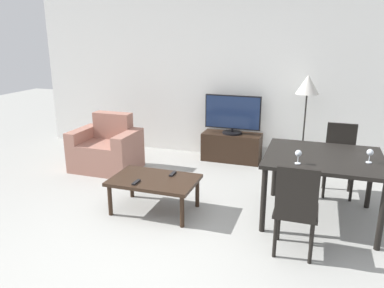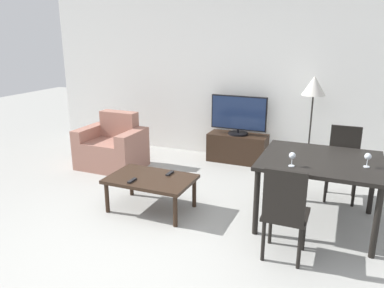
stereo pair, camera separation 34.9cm
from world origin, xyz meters
TOP-DOWN VIEW (x-y plane):
  - ground_plane at (0.00, 0.00)m, footprint 18.00×18.00m
  - wall_back at (0.00, 3.28)m, footprint 7.07×0.06m
  - armchair at (-1.62, 2.00)m, footprint 0.97×0.71m
  - tv_stand at (0.12, 3.01)m, footprint 0.96×0.39m
  - tv at (0.12, 3.01)m, footprint 0.91×0.32m
  - coffee_table at (-0.32, 0.90)m, footprint 1.00×0.64m
  - dining_table at (1.52, 1.32)m, footprint 1.24×1.10m
  - dining_chair_near at (1.30, 0.46)m, footprint 0.40×0.40m
  - dining_chair_far at (1.74, 2.18)m, footprint 0.40×0.40m
  - floor_lamp at (1.24, 2.89)m, footprint 0.34×0.34m
  - remote_primary at (-0.46, 0.71)m, footprint 0.04×0.15m
  - remote_secondary at (-0.17, 1.09)m, footprint 0.04×0.15m
  - wine_glass_left at (1.27, 0.96)m, footprint 0.07×0.07m
  - wine_glass_center at (1.96, 1.23)m, footprint 0.07×0.07m

SIDE VIEW (x-z plane):
  - ground_plane at x=0.00m, z-range 0.00..0.00m
  - tv_stand at x=0.12m, z-range 0.00..0.46m
  - armchair at x=-1.62m, z-range -0.12..0.73m
  - coffee_table at x=-0.32m, z-range 0.16..0.57m
  - remote_primary at x=-0.46m, z-range 0.41..0.43m
  - remote_secondary at x=-0.17m, z-range 0.41..0.43m
  - dining_chair_near at x=1.30m, z-range 0.05..0.97m
  - dining_chair_far at x=1.74m, z-range 0.05..0.97m
  - dining_table at x=1.52m, z-range 0.30..1.05m
  - tv at x=0.12m, z-range 0.46..1.09m
  - wine_glass_left at x=1.27m, z-range 0.79..0.93m
  - wine_glass_center at x=1.96m, z-range 0.79..0.93m
  - floor_lamp at x=1.24m, z-range 0.53..1.99m
  - wall_back at x=0.00m, z-range 0.00..2.70m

